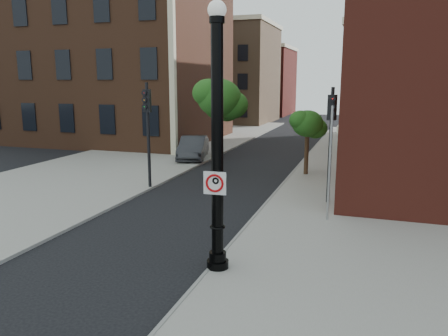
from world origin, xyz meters
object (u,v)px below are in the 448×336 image
(traffic_signal_left, at_px, (148,118))
(traffic_signal_right, at_px, (331,127))
(lamppost, at_px, (217,154))
(no_parking_sign, at_px, (215,183))
(parked_car, at_px, (193,148))

(traffic_signal_left, height_order, traffic_signal_right, traffic_signal_left)
(lamppost, distance_m, no_parking_sign, 0.79)
(no_parking_sign, bearing_deg, traffic_signal_right, 70.22)
(lamppost, distance_m, traffic_signal_right, 8.27)
(traffic_signal_left, bearing_deg, no_parking_sign, -62.55)
(no_parking_sign, relative_size, traffic_signal_right, 0.12)
(parked_car, bearing_deg, no_parking_sign, -80.47)
(lamppost, distance_m, traffic_signal_left, 10.26)
(no_parking_sign, distance_m, parked_car, 18.43)
(lamppost, bearing_deg, traffic_signal_right, 73.60)
(no_parking_sign, height_order, traffic_signal_left, traffic_signal_left)
(traffic_signal_right, bearing_deg, traffic_signal_left, -164.89)
(no_parking_sign, relative_size, parked_car, 0.13)
(parked_car, relative_size, traffic_signal_right, 0.95)
(parked_car, bearing_deg, traffic_signal_left, -97.11)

